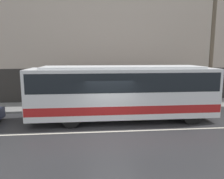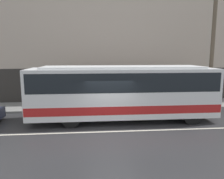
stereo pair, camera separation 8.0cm
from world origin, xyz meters
The scene contains 7 objects.
ground_plane centered at (0.00, 0.00, 0.00)m, with size 60.00×60.00×0.00m, color #2D2D30.
sidewalk centered at (0.00, 5.46, 0.07)m, with size 60.00×2.91×0.13m.
building_facade centered at (0.00, 7.05, 5.30)m, with size 60.00×0.35×11.00m.
lane_stripe centered at (0.00, 0.00, 0.00)m, with size 54.00×0.14×0.01m.
transit_bus centered at (0.89, 1.91, 1.80)m, with size 10.66×2.55×3.19m.
utility_pole_near centered at (7.57, 4.41, 4.25)m, with size 0.28×0.28×8.24m.
pedestrian_waiting centered at (-1.03, 4.72, 0.95)m, with size 0.36×0.36×1.74m.
Camera 1 is at (-0.96, -10.47, 3.86)m, focal length 35.00 mm.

